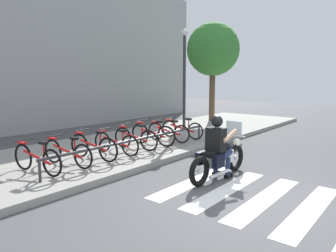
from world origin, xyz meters
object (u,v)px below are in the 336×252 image
(bicycle_0, at_px, (37,159))
(street_lamp, at_px, (184,70))
(bicycle_7, at_px, (182,129))
(tree_near_rack, at_px, (213,50))
(bicycle_1, at_px, (67,153))
(motorcycle, at_px, (219,158))
(bicycle_6, at_px, (168,132))
(bicycle_4, at_px, (135,138))
(rider, at_px, (218,143))
(bicycle_5, at_px, (153,134))
(bicycle_2, at_px, (93,147))
(bike_rack, at_px, (140,140))
(bicycle_3, at_px, (116,143))

(bicycle_0, relative_size, street_lamp, 0.38)
(bicycle_7, xyz_separation_m, tree_near_rack, (4.72, 1.65, 3.12))
(bicycle_1, relative_size, tree_near_rack, 0.34)
(motorcycle, bearing_deg, bicycle_0, 131.39)
(bicycle_6, bearing_deg, bicycle_0, -179.99)
(bicycle_1, height_order, street_lamp, street_lamp)
(bicycle_1, xyz_separation_m, bicycle_7, (4.60, 0.00, -0.00))
(bicycle_6, height_order, tree_near_rack, tree_near_rack)
(bicycle_0, height_order, bicycle_4, bicycle_4)
(rider, relative_size, bicycle_4, 0.92)
(bicycle_0, relative_size, bicycle_5, 0.98)
(rider, bearing_deg, bicycle_5, 68.00)
(bicycle_1, height_order, bicycle_2, bicycle_2)
(tree_near_rack, bearing_deg, bicycle_6, -163.29)
(bicycle_5, bearing_deg, bike_rack, -154.30)
(motorcycle, height_order, bicycle_5, motorcycle)
(bicycle_3, xyz_separation_m, bike_rack, (0.38, -0.55, 0.09))
(bicycle_4, relative_size, street_lamp, 0.37)
(rider, relative_size, street_lamp, 0.34)
(motorcycle, distance_m, rider, 0.38)
(bicycle_3, bearing_deg, motorcycle, -82.83)
(bicycle_3, xyz_separation_m, street_lamp, (4.91, 1.25, 2.08))
(motorcycle, bearing_deg, bicycle_1, 122.19)
(bicycle_0, xyz_separation_m, bike_rack, (2.69, -0.55, 0.08))
(bicycle_1, relative_size, bicycle_4, 1.05)
(motorcycle, height_order, rider, rider)
(bicycle_4, bearing_deg, bicycle_2, -180.00)
(bicycle_2, bearing_deg, street_lamp, 12.42)
(bicycle_7, xyz_separation_m, bike_rack, (-2.68, -0.56, 0.09))
(bicycle_1, distance_m, bicycle_6, 3.84)
(bicycle_2, xyz_separation_m, bicycle_7, (3.84, 0.00, -0.02))
(bicycle_6, xyz_separation_m, tree_near_rack, (5.49, 1.65, 3.11))
(tree_near_rack, bearing_deg, bicycle_3, -168.05)
(rider, distance_m, bicycle_3, 3.08)
(rider, xyz_separation_m, bike_rack, (0.08, 2.49, -0.25))
(tree_near_rack, bearing_deg, bicycle_5, -165.23)
(bicycle_6, xyz_separation_m, street_lamp, (2.61, 1.25, 2.08))
(bicycle_1, xyz_separation_m, tree_near_rack, (9.33, 1.65, 3.11))
(bicycle_7, bearing_deg, bike_rack, -168.31)
(motorcycle, xyz_separation_m, tree_near_rack, (7.41, 4.70, 3.14))
(bicycle_1, height_order, bicycle_3, bicycle_1)
(bicycle_5, bearing_deg, street_lamp, 20.34)
(bike_rack, bearing_deg, bicycle_2, 154.30)
(bike_rack, distance_m, street_lamp, 5.26)
(bicycle_7, height_order, bike_rack, bicycle_7)
(rider, xyz_separation_m, bicycle_3, (-0.31, 3.04, -0.35))
(bicycle_2, relative_size, tree_near_rack, 0.33)
(rider, distance_m, bicycle_5, 3.29)
(bicycle_3, bearing_deg, rider, -84.25)
(bicycle_3, bearing_deg, bicycle_4, -0.07)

